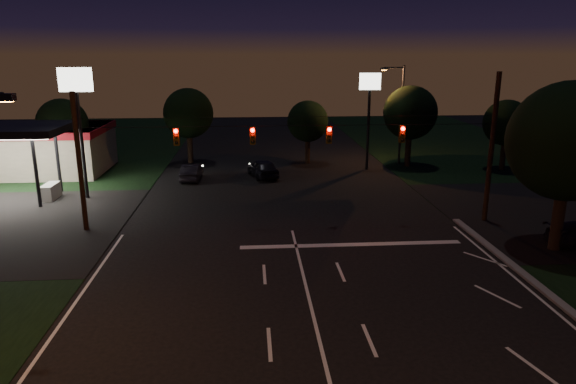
{
  "coord_description": "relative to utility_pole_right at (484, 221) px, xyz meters",
  "views": [
    {
      "loc": [
        -2.34,
        -14.18,
        9.95
      ],
      "look_at": [
        -0.43,
        11.57,
        3.0
      ],
      "focal_mm": 32.0,
      "sensor_mm": 36.0,
      "label": 1
    }
  ],
  "objects": [
    {
      "name": "pole_sign_right",
      "position": [
        -4.0,
        15.0,
        6.24
      ],
      "size": [
        1.8,
        0.3,
        8.4
      ],
      "color": "black",
      "rests_on": "ground"
    },
    {
      "name": "pole_sign_left_near",
      "position": [
        -26.0,
        7.0,
        6.98
      ],
      "size": [
        2.2,
        0.3,
        9.1
      ],
      "color": "black",
      "rests_on": "ground"
    },
    {
      "name": "utility_pole_left",
      "position": [
        -24.0,
        0.0,
        0.0
      ],
      "size": [
        0.28,
        0.28,
        8.0
      ],
      "primitive_type": "cylinder",
      "color": "black",
      "rests_on": "ground"
    },
    {
      "name": "gas_station",
      "position": [
        -33.86,
        15.39,
        2.38
      ],
      "size": [
        14.2,
        16.1,
        5.25
      ],
      "color": "gray",
      "rests_on": "ground"
    },
    {
      "name": "tree_far_d",
      "position": [
        0.02,
        16.13,
        4.83
      ],
      "size": [
        4.8,
        4.8,
        7.3
      ],
      "color": "black",
      "rests_on": "ground"
    },
    {
      "name": "utility_pole_right",
      "position": [
        0.0,
        0.0,
        0.0
      ],
      "size": [
        0.3,
        0.3,
        9.0
      ],
      "primitive_type": "cylinder",
      "color": "black",
      "rests_on": "ground"
    },
    {
      "name": "signal_span",
      "position": [
        -12.0,
        -0.04,
        5.5
      ],
      "size": [
        24.0,
        0.4,
        1.56
      ],
      "color": "black",
      "rests_on": "ground"
    },
    {
      "name": "car_oncoming_a",
      "position": [
        -13.34,
        12.67,
        0.76
      ],
      "size": [
        2.87,
        4.8,
        1.53
      ],
      "primitive_type": "imported",
      "rotation": [
        0.0,
        0.0,
        3.39
      ],
      "color": "black",
      "rests_on": "ground"
    },
    {
      "name": "car_oncoming_b",
      "position": [
        -19.17,
        12.11,
        0.65
      ],
      "size": [
        1.57,
        4.02,
        1.3
      ],
      "primitive_type": "imported",
      "rotation": [
        0.0,
        0.0,
        3.09
      ],
      "color": "black",
      "rests_on": "ground"
    },
    {
      "name": "tree_far_c",
      "position": [
        -8.98,
        18.1,
        3.9
      ],
      "size": [
        3.8,
        3.8,
        5.86
      ],
      "color": "black",
      "rests_on": "ground"
    },
    {
      "name": "tree_far_a",
      "position": [
        -29.98,
        15.12,
        4.26
      ],
      "size": [
        4.2,
        4.2,
        6.42
      ],
      "color": "black",
      "rests_on": "ground"
    },
    {
      "name": "stop_bar",
      "position": [
        -9.0,
        -3.5,
        0.01
      ],
      "size": [
        12.0,
        0.5,
        0.01
      ],
      "primitive_type": "cube",
      "color": "silver",
      "rests_on": "ground"
    },
    {
      "name": "street_light_right_far",
      "position": [
        -0.76,
        17.0,
        5.24
      ],
      "size": [
        2.2,
        0.35,
        9.0
      ],
      "color": "black",
      "rests_on": "ground"
    },
    {
      "name": "tree_right_near",
      "position": [
        1.53,
        -4.83,
        5.68
      ],
      "size": [
        6.0,
        6.0,
        8.76
      ],
      "color": "black",
      "rests_on": "ground"
    },
    {
      "name": "ground",
      "position": [
        -12.0,
        -15.0,
        0.0
      ],
      "size": [
        140.0,
        140.0,
        0.0
      ],
      "primitive_type": "plane",
      "color": "black",
      "rests_on": "ground"
    },
    {
      "name": "tree_far_b",
      "position": [
        -19.98,
        19.13,
        4.61
      ],
      "size": [
        4.6,
        4.6,
        6.98
      ],
      "color": "black",
      "rests_on": "ground"
    },
    {
      "name": "tree_far_e",
      "position": [
        8.02,
        14.11,
        4.11
      ],
      "size": [
        4.0,
        4.0,
        6.18
      ],
      "color": "black",
      "rests_on": "ground"
    }
  ]
}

